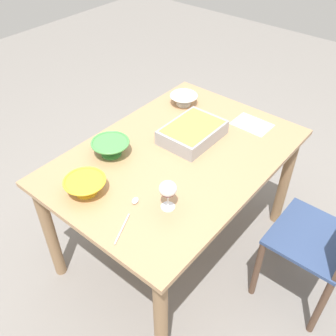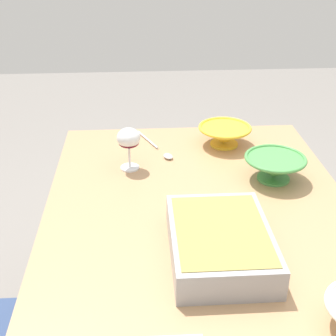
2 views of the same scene
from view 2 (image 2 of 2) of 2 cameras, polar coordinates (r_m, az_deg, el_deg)
dining_table at (r=1.43m, az=4.09°, el=-9.97°), size 1.35×0.93×0.74m
wine_glass at (r=1.59m, az=-4.80°, el=3.37°), size 0.08×0.08×0.15m
casserole_dish at (r=1.21m, az=6.35°, el=-8.83°), size 0.35×0.25×0.08m
small_bowl at (r=1.80m, az=6.89°, el=4.08°), size 0.20×0.20×0.08m
serving_bowl at (r=1.58m, az=12.83°, el=0.16°), size 0.20×0.20×0.08m
serving_spoon at (r=1.75m, az=-0.97°, el=2.24°), size 0.26×0.13×0.01m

